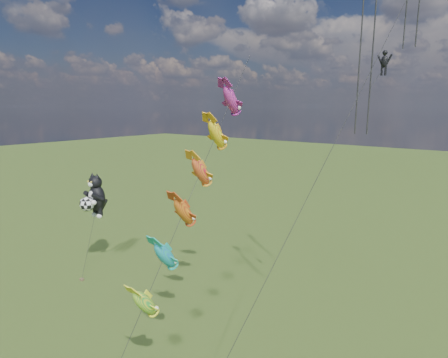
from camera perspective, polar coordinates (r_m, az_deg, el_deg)
The scene contains 4 objects.
ground at distance 35.80m, azimuth -21.24°, elevation -18.00°, with size 300.00×300.00×0.00m, color #223C0F.
cat_kite_rig at distance 40.26m, azimuth -19.17°, elevation -2.51°, with size 2.25×4.02×10.34m.
fish_windsock_rig at distance 23.93m, azimuth -4.88°, elevation -1.95°, with size 1.50×15.94×20.62m.
parafoil_rig at distance 24.18m, azimuth 22.86°, elevation 19.32°, with size 5.66×16.94×27.91m.
Camera 1 is at (27.65, -15.19, 16.92)m, focal length 30.00 mm.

